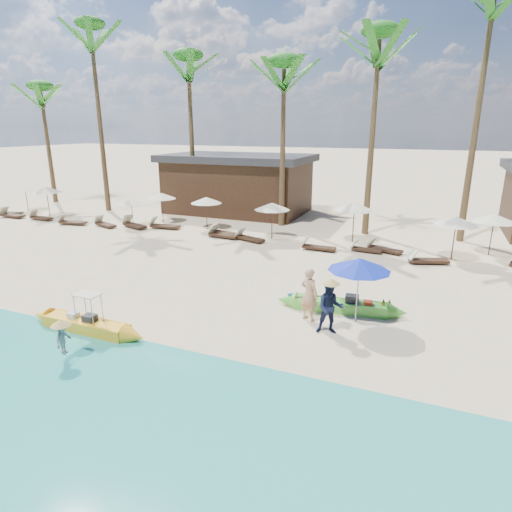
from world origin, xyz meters
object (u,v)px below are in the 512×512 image
at_px(green_canoe, 340,305).
at_px(tourist, 309,294).
at_px(yellow_canoe, 86,325).
at_px(blue_umbrella, 359,264).

bearing_deg(green_canoe, tourist, -133.00).
xyz_separation_m(yellow_canoe, tourist, (6.38, 3.52, 0.71)).
xyz_separation_m(green_canoe, blue_umbrella, (0.66, -0.58, 1.78)).
xyz_separation_m(yellow_canoe, blue_umbrella, (7.87, 4.07, 1.79)).
relative_size(tourist, blue_umbrella, 0.83).
height_order(green_canoe, blue_umbrella, blue_umbrella).
xyz_separation_m(green_canoe, tourist, (-0.84, -1.13, 0.70)).
xyz_separation_m(tourist, blue_umbrella, (1.49, 0.54, 1.08)).
height_order(green_canoe, yellow_canoe, yellow_canoe).
xyz_separation_m(green_canoe, yellow_canoe, (-7.21, -4.65, -0.01)).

